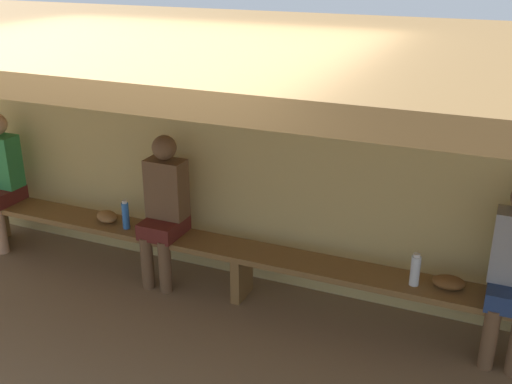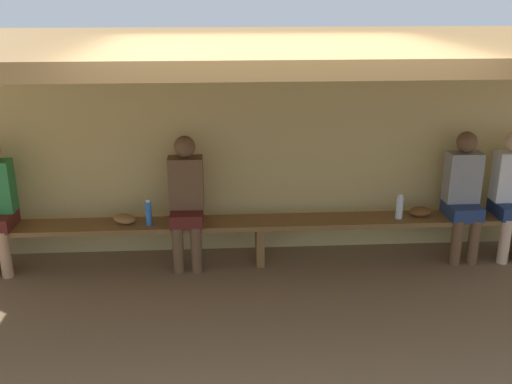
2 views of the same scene
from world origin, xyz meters
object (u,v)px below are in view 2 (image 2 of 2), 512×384
at_px(player_near_post, 512,190).
at_px(water_bottle_green, 399,207).
at_px(water_bottle_clear, 149,213).
at_px(player_in_blue, 463,191).
at_px(baseball_glove_tan, 124,219).
at_px(bench, 260,227).
at_px(player_rightmost, 186,197).
at_px(baseball_glove_worn, 420,212).

distance_m(player_near_post, water_bottle_green, 1.18).
relative_size(player_near_post, water_bottle_clear, 5.02).
relative_size(player_in_blue, water_bottle_clear, 5.02).
distance_m(water_bottle_green, baseball_glove_tan, 2.78).
relative_size(bench, player_rightmost, 4.49).
distance_m(player_near_post, water_bottle_clear, 3.70).
bearing_deg(water_bottle_green, bench, 178.84).
bearing_deg(baseball_glove_worn, player_rightmost, -4.43).
bearing_deg(player_in_blue, baseball_glove_worn, 176.67).
bearing_deg(player_rightmost, player_in_blue, 0.00).
relative_size(player_near_post, water_bottle_green, 5.20).
xyz_separation_m(player_near_post, water_bottle_clear, (-3.70, -0.05, -0.14)).
distance_m(baseball_glove_worn, baseball_glove_tan, 3.02).
height_order(water_bottle_green, baseball_glove_worn, water_bottle_green).
bearing_deg(player_in_blue, bench, -179.92).
xyz_separation_m(water_bottle_green, baseball_glove_tan, (-2.78, 0.04, -0.08)).
height_order(player_rightmost, baseball_glove_tan, player_rightmost).
distance_m(player_near_post, baseball_glove_worn, 0.95).
distance_m(bench, baseball_glove_tan, 1.36).
height_order(player_in_blue, water_bottle_green, player_in_blue).
xyz_separation_m(player_near_post, water_bottle_green, (-1.17, -0.03, -0.15)).
relative_size(player_rightmost, baseball_glove_tan, 5.56).
bearing_deg(water_bottle_clear, baseball_glove_worn, 1.51).
bearing_deg(water_bottle_green, player_near_post, 1.56).
height_order(water_bottle_green, baseball_glove_tan, water_bottle_green).
distance_m(bench, player_in_blue, 2.11).
bearing_deg(baseball_glove_worn, water_bottle_clear, -3.51).
bearing_deg(player_in_blue, baseball_glove_tan, 179.80).
relative_size(player_rightmost, water_bottle_green, 5.20).
relative_size(water_bottle_green, baseball_glove_worn, 1.07).
relative_size(bench, player_in_blue, 4.49).
distance_m(bench, water_bottle_clear, 1.12).
height_order(bench, player_near_post, player_near_post).
height_order(player_rightmost, water_bottle_green, player_rightmost).
bearing_deg(water_bottle_green, player_in_blue, 2.76).
distance_m(player_rightmost, baseball_glove_worn, 2.41).
distance_m(player_in_blue, baseball_glove_tan, 3.45).
bearing_deg(water_bottle_clear, water_bottle_green, 0.37).
bearing_deg(player_in_blue, water_bottle_clear, -179.13).
xyz_separation_m(player_near_post, baseball_glove_worn, (-0.93, 0.02, -0.22)).
xyz_separation_m(bench, player_in_blue, (2.08, 0.00, 0.34)).
relative_size(player_rightmost, water_bottle_clear, 5.02).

